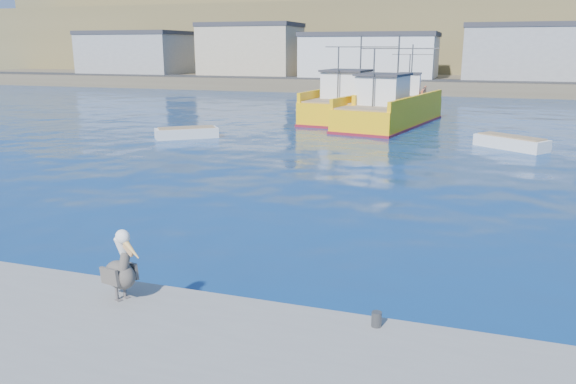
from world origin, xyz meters
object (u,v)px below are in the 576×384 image
Objects in this scene: trawler_yellow_b at (389,111)px; skiff_left at (187,134)px; skiff_mid at (511,144)px; pelican at (121,269)px; trawler_yellow_a at (353,104)px; boat_orange at (410,95)px.

trawler_yellow_b reaches higher than skiff_left.
pelican is (-9.01, -25.35, 0.89)m from skiff_mid.
skiff_left is at bearing -138.81° from trawler_yellow_b.
trawler_yellow_b is at bearing -44.03° from trawler_yellow_a.
boat_orange is at bearing 76.04° from trawler_yellow_a.
trawler_yellow_a is 15.77m from skiff_left.
boat_orange is at bearing 91.09° from trawler_yellow_b.
skiff_left is 19.97m from skiff_mid.
boat_orange is (-0.31, 16.04, -0.12)m from trawler_yellow_b.
trawler_yellow_b is at bearing 41.19° from skiff_left.
trawler_yellow_a is 16.12m from skiff_mid.
pelican reaches higher than skiff_mid.
trawler_yellow_b is at bearing -88.91° from boat_orange.
boat_orange is 28.52m from skiff_left.
skiff_left is 25.36m from pelican.
trawler_yellow_a is 36.50m from pelican.
boat_orange is 49.10m from pelican.
skiff_left is at bearing 115.27° from pelican.
trawler_yellow_a is 13.08m from boat_orange.
boat_orange is 1.96× the size of skiff_left.
trawler_yellow_a is 1.81× the size of boat_orange.
skiff_mid is 2.64× the size of pelican.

